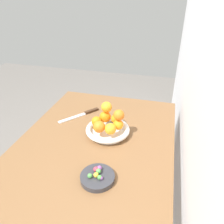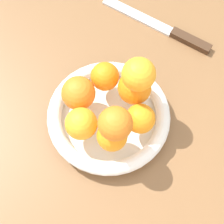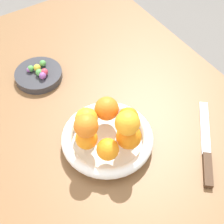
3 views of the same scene
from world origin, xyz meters
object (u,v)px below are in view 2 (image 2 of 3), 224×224
fruit_bowl (109,116)px  orange_1 (81,124)px  dining_table (55,125)px  orange_2 (112,136)px  orange_6 (115,124)px  orange_0 (78,93)px  orange_3 (140,119)px  orange_7 (139,74)px  orange_5 (105,76)px  orange_4 (135,88)px  knife (165,29)px

fruit_bowl → orange_1: bearing=29.0°
dining_table → orange_2: bearing=138.9°
orange_2 → orange_6: orange_6 is taller
orange_0 → orange_3: orange_0 is taller
orange_2 → orange_7: bearing=-124.9°
fruit_bowl → orange_3: bearing=149.0°
dining_table → orange_5: size_ratio=20.97×
orange_0 → orange_3: (-0.10, 0.06, -0.00)m
orange_4 → orange_1: bearing=29.0°
dining_table → knife: size_ratio=5.17×
orange_7 → orange_5: bearing=-37.9°
dining_table → orange_6: (-0.12, 0.10, 0.21)m
orange_6 → orange_7: 0.09m
orange_1 → orange_5: orange_1 is taller
orange_7 → knife: bearing=-118.3°
orange_4 → knife: 0.20m
orange_3 → orange_0: bearing=-31.0°
orange_1 → orange_0: bearing=-90.7°
orange_2 → orange_7: size_ratio=0.93×
dining_table → orange_7: (-0.17, 0.02, 0.22)m
orange_3 → orange_4: orange_4 is taller
dining_table → orange_2: (-0.11, 0.10, 0.15)m
fruit_bowl → orange_5: size_ratio=4.31×
orange_5 → orange_1: bearing=59.7°
dining_table → orange_4: (-0.16, 0.02, 0.16)m
fruit_bowl → orange_5: 0.07m
orange_0 → orange_7: size_ratio=1.08×
orange_4 → knife: orange_4 is taller
orange_1 → orange_6: size_ratio=1.02×
orange_0 → orange_3: bearing=149.0°
orange_1 → orange_7: (-0.10, -0.05, 0.06)m
orange_1 → orange_4: 0.11m
orange_2 → orange_6: bearing=175.1°
orange_4 → orange_7: bearing=104.5°
orange_0 → orange_2: (-0.05, 0.09, -0.00)m
orange_0 → orange_6: size_ratio=1.10×
orange_0 → orange_6: 0.11m
orange_2 → dining_table: bearing=-41.1°
orange_1 → orange_4: size_ratio=0.93×
orange_3 → dining_table: bearing=-24.0°
fruit_bowl → orange_7: bearing=-158.9°
orange_3 → orange_7: (-0.00, -0.05, 0.06)m
orange_7 → orange_6: bearing=57.8°
orange_2 → orange_1: bearing=-29.8°
orange_1 → orange_3: 0.10m
orange_0 → orange_2: bearing=119.5°
orange_1 → orange_3: orange_1 is taller
orange_2 → orange_6: (-0.00, 0.00, 0.05)m
orange_0 → orange_2: orange_0 is taller
fruit_bowl → orange_1: (0.05, 0.03, 0.05)m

